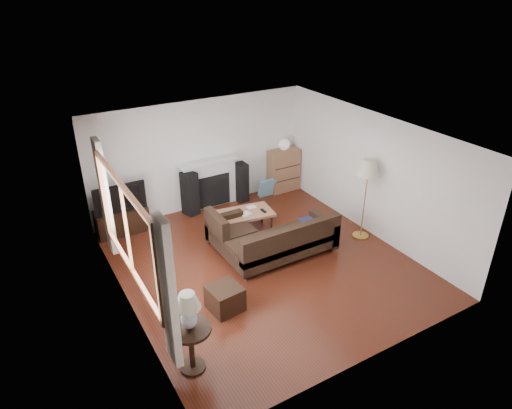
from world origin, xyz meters
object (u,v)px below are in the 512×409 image
tv_stand (122,221)px  sectional_sofa (283,240)px  side_table (191,348)px  floor_lamp (365,200)px  bookshelf (284,170)px  coffee_table (244,222)px

tv_stand → sectional_sofa: size_ratio=0.46×
side_table → floor_lamp: bearing=18.9°
bookshelf → floor_lamp: floor_lamp is taller
tv_stand → side_table: 4.15m
side_table → sectional_sofa: bearing=33.4°
bookshelf → sectional_sofa: bookshelf is taller
tv_stand → floor_lamp: 4.96m
coffee_table → floor_lamp: (1.99, -1.36, 0.61)m
tv_stand → coffee_table: tv_stand is taller
bookshelf → floor_lamp: bearing=-87.2°
tv_stand → sectional_sofa: (2.36, -2.45, 0.11)m
sectional_sofa → side_table: 3.08m
sectional_sofa → side_table: size_ratio=3.21×
tv_stand → coffee_table: size_ratio=0.87×
tv_stand → side_table: size_ratio=1.46×
coffee_table → side_table: bearing=-121.8°
tv_stand → sectional_sofa: sectional_sofa is taller
bookshelf → side_table: bearing=-135.3°
bookshelf → floor_lamp: 2.72m
bookshelf → floor_lamp: (0.13, -2.69, 0.32)m
sectional_sofa → coffee_table: (-0.19, 1.17, -0.14)m
bookshelf → side_table: (-4.24, -4.19, -0.17)m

